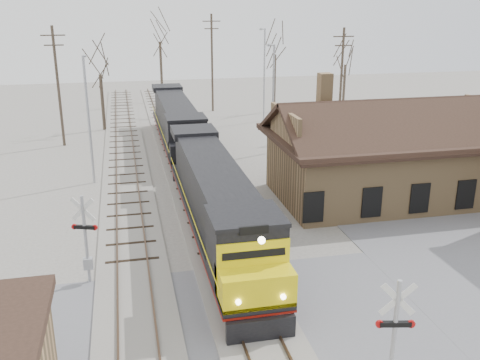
% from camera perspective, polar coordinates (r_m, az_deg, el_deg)
% --- Properties ---
extents(ground, '(140.00, 140.00, 0.00)m').
position_cam_1_polar(ground, '(22.21, 1.15, -14.57)').
color(ground, '#9D988E').
rests_on(ground, ground).
extents(road, '(60.00, 9.00, 0.03)m').
position_cam_1_polar(road, '(22.20, 1.15, -14.53)').
color(road, slate).
rests_on(road, ground).
extents(track_main, '(3.40, 90.00, 0.24)m').
position_cam_1_polar(track_main, '(35.48, -4.57, -1.42)').
color(track_main, '#9D988E').
rests_on(track_main, ground).
extents(track_siding, '(3.40, 90.00, 0.24)m').
position_cam_1_polar(track_siding, '(35.20, -11.85, -1.94)').
color(track_siding, '#9D988E').
rests_on(track_siding, ground).
extents(depot, '(15.20, 9.31, 7.90)m').
position_cam_1_polar(depot, '(35.63, 15.52, 1.99)').
color(depot, '#A07E53').
rests_on(depot, ground).
extents(locomotive_lead, '(2.85, 19.06, 4.23)m').
position_cam_1_polar(locomotive_lead, '(27.62, -2.41, -2.51)').
color(locomotive_lead, black).
rests_on(locomotive_lead, ground).
extents(locomotive_trailing, '(2.85, 19.06, 4.00)m').
position_cam_1_polar(locomotive_trailing, '(46.03, -6.73, 5.95)').
color(locomotive_trailing, black).
rests_on(locomotive_trailing, ground).
extents(crossbuck_near, '(1.21, 0.35, 4.28)m').
position_cam_1_polar(crossbuck_near, '(17.94, 16.01, -16.65)').
color(crossbuck_near, '#A5A8AD').
rests_on(crossbuck_near, ground).
extents(crossbuck_far, '(1.15, 0.46, 4.18)m').
position_cam_1_polar(crossbuck_far, '(24.80, -16.09, -6.47)').
color(crossbuck_far, '#A5A8AD').
rests_on(crossbuck_far, ground).
extents(streetlight_a, '(0.25, 2.04, 8.78)m').
position_cam_1_polar(streetlight_a, '(37.93, -15.88, 6.87)').
color(streetlight_a, '#A5A8AD').
rests_on(streetlight_a, ground).
extents(streetlight_b, '(0.25, 2.04, 8.89)m').
position_cam_1_polar(streetlight_b, '(44.34, 3.51, 9.20)').
color(streetlight_b, '#A5A8AD').
rests_on(streetlight_b, ground).
extents(streetlight_c, '(0.25, 2.04, 9.55)m').
position_cam_1_polar(streetlight_c, '(56.90, 2.57, 11.61)').
color(streetlight_c, '#A5A8AD').
rests_on(streetlight_c, ground).
extents(utility_pole_a, '(2.00, 0.24, 10.26)m').
position_cam_1_polar(utility_pole_a, '(48.97, -18.84, 9.59)').
color(utility_pole_a, '#382D23').
rests_on(utility_pole_a, ground).
extents(utility_pole_b, '(2.00, 0.24, 10.86)m').
position_cam_1_polar(utility_pole_b, '(62.17, -3.00, 12.51)').
color(utility_pole_b, '#382D23').
rests_on(utility_pole_b, ground).
extents(utility_pole_c, '(2.00, 0.24, 9.90)m').
position_cam_1_polar(utility_pole_c, '(51.64, 10.74, 10.46)').
color(utility_pole_c, '#382D23').
rests_on(utility_pole_c, ground).
extents(tree_b, '(3.63, 3.63, 8.90)m').
position_cam_1_polar(tree_b, '(54.09, -14.76, 11.76)').
color(tree_b, '#382D23').
rests_on(tree_b, ground).
extents(tree_c, '(4.94, 4.94, 12.11)m').
position_cam_1_polar(tree_c, '(68.95, -8.58, 15.39)').
color(tree_c, '#382D23').
rests_on(tree_c, ground).
extents(tree_d, '(4.31, 4.31, 10.56)m').
position_cam_1_polar(tree_d, '(61.72, 3.78, 14.18)').
color(tree_d, '#382D23').
rests_on(tree_d, ground).
extents(tree_e, '(3.44, 3.44, 8.43)m').
position_cam_1_polar(tree_e, '(64.50, 11.22, 12.70)').
color(tree_e, '#382D23').
rests_on(tree_e, ground).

